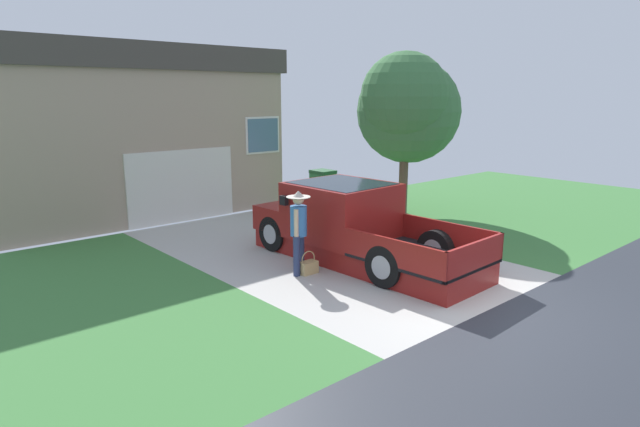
% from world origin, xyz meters
% --- Properties ---
extents(ground, '(29.20, 18.60, 0.18)m').
position_xyz_m(ground, '(0.00, -1.86, -0.01)').
color(ground, '#B3AFA8').
extents(pickup_truck, '(2.16, 5.34, 1.63)m').
position_xyz_m(pickup_truck, '(0.25, 3.63, 0.72)').
color(pickup_truck, maroon).
rests_on(pickup_truck, ground).
extents(person_with_hat, '(0.48, 0.48, 1.67)m').
position_xyz_m(person_with_hat, '(-1.19, 3.54, 0.98)').
color(person_with_hat, navy).
rests_on(person_with_hat, ground).
extents(handbag, '(0.37, 0.21, 0.47)m').
position_xyz_m(handbag, '(-1.08, 3.39, 0.14)').
color(handbag, tan).
rests_on(handbag, ground).
extents(house_with_garage, '(8.45, 5.23, 4.82)m').
position_xyz_m(house_with_garage, '(-1.32, 11.71, 2.43)').
color(house_with_garage, tan).
rests_on(house_with_garage, ground).
extents(front_yard_tree, '(3.36, 3.10, 4.68)m').
position_xyz_m(front_yard_tree, '(4.74, 5.81, 3.15)').
color(front_yard_tree, brown).
rests_on(front_yard_tree, ground).
extents(wheeled_trash_bin, '(0.60, 0.72, 1.11)m').
position_xyz_m(wheeled_trash_bin, '(3.74, 8.36, 0.60)').
color(wheeled_trash_bin, '#286B38').
rests_on(wheeled_trash_bin, ground).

